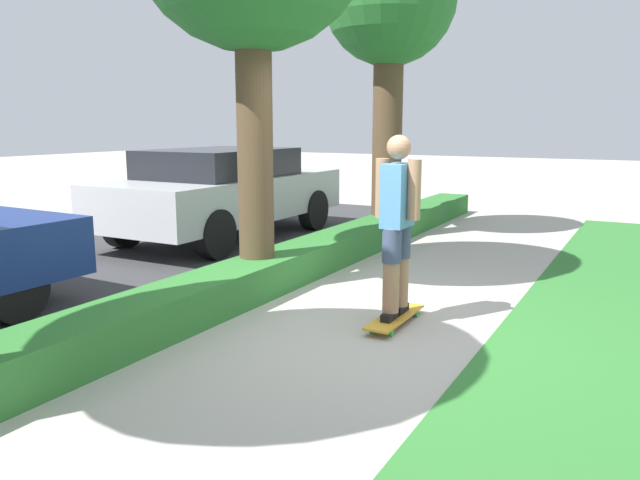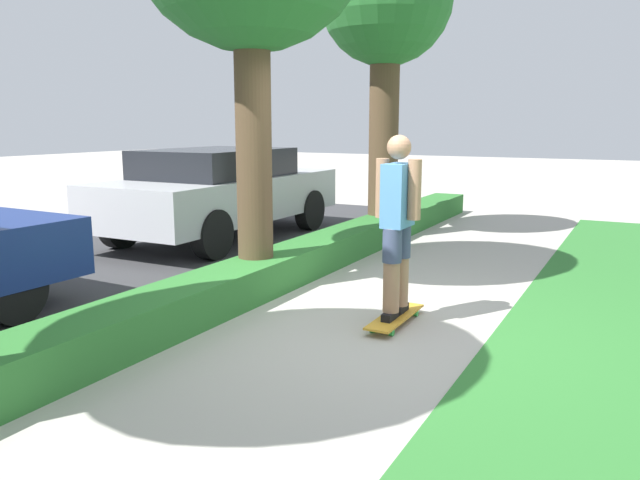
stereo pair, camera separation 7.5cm
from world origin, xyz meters
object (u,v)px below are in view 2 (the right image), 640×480
parked_car_middle (221,191)px  skateboard (395,317)px  tree_far (386,8)px  skater_person (397,222)px

parked_car_middle → skateboard: bearing=-124.7°
tree_far → parked_car_middle: (-1.31, 2.26, -2.80)m
skater_person → tree_far: 5.22m
skater_person → parked_car_middle: size_ratio=0.37×
tree_far → parked_car_middle: 3.83m
skater_person → tree_far: tree_far is taller
skateboard → skater_person: skater_person is taller
skateboard → parked_car_middle: parked_car_middle is taller
skateboard → skater_person: bearing=-45.0°
parked_car_middle → skater_person: bearing=-124.7°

